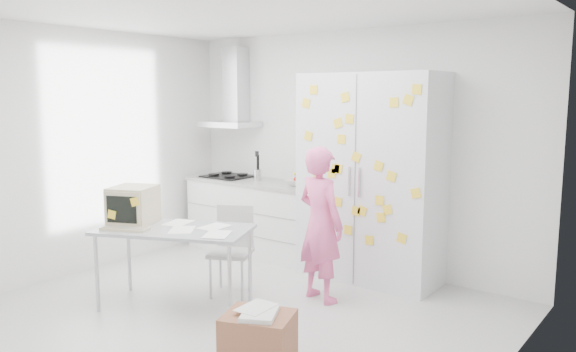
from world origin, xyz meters
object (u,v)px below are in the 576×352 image
Objects in this scene: person at (320,224)px; chair at (232,244)px; cardboard_box at (258,339)px; desk at (148,216)px.

person reaches higher than chair.
chair is at bearing 36.85° from person.
chair is 1.45× the size of cardboard_box.
chair is 1.64m from cardboard_box.
person is at bearing -3.23° from chair.
person reaches higher than cardboard_box.
desk is at bearing 168.05° from cardboard_box.
person is 2.49× the size of cardboard_box.
person reaches higher than desk.
chair is (-0.82, -0.35, -0.26)m from person.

